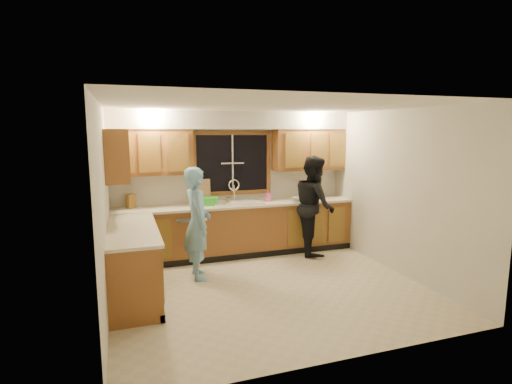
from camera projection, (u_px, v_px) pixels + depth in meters
floor at (269, 287)px, 5.59m from camera, size 4.20×4.20×0.00m
ceiling at (270, 106)px, 5.21m from camera, size 4.20×4.20×0.00m
wall_back at (232, 183)px, 7.18m from camera, size 4.20×0.00×4.20m
wall_left at (104, 210)px, 4.74m from camera, size 0.00×3.80×3.80m
wall_right at (399, 192)px, 6.07m from camera, size 0.00×3.80×3.80m
base_cabinets_back at (237, 230)px, 7.02m from camera, size 4.20×0.60×0.88m
base_cabinets_left at (133, 263)px, 5.28m from camera, size 0.60×1.90×0.88m
countertop_back at (237, 205)px, 6.94m from camera, size 4.20×0.63×0.04m
countertop_left at (132, 229)px, 5.22m from camera, size 0.63×1.90×0.04m
upper_cabinets_left at (150, 152)px, 6.49m from camera, size 1.35×0.33×0.75m
upper_cabinets_right at (309, 150)px, 7.39m from camera, size 1.35×0.33×0.75m
upper_cabinets_return at (117, 155)px, 5.75m from camera, size 0.33×0.90×0.75m
soffit at (235, 120)px, 6.85m from camera, size 4.20×0.35×0.30m
window_frame at (232, 163)px, 7.12m from camera, size 1.44×0.03×1.14m
sink at (237, 206)px, 6.96m from camera, size 0.86×0.52×0.57m
dishwasher at (189, 236)px, 6.75m from camera, size 0.60×0.56×0.82m
stove at (134, 277)px, 4.75m from camera, size 0.58×0.75×0.90m
man at (197, 223)px, 5.87m from camera, size 0.40×0.61×1.66m
woman at (314, 205)px, 7.05m from camera, size 0.83×0.98×1.75m
knife_block at (131, 201)px, 6.50m from camera, size 0.17×0.16×0.24m
cutting_board at (201, 191)px, 6.94m from camera, size 0.32×0.13×0.42m
dish_crate at (209, 201)px, 6.80m from camera, size 0.35×0.34×0.14m
soap_bottle at (268, 196)px, 7.16m from camera, size 0.10×0.10×0.20m
bowl at (299, 199)px, 7.25m from camera, size 0.26×0.26×0.06m
can_left at (224, 203)px, 6.69m from camera, size 0.08×0.08×0.11m
can_right at (229, 201)px, 6.80m from camera, size 0.08×0.08×0.13m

